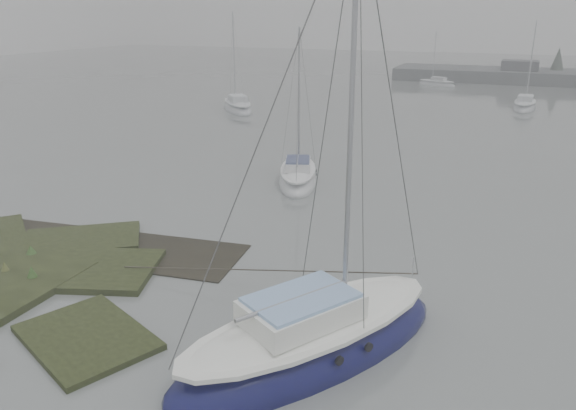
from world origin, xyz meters
The scene contains 6 objects.
ground centered at (0.00, 30.00, 0.00)m, with size 160.00×160.00×0.00m, color slate.
sailboat_main centered at (5.96, 0.99, 0.34)m, with size 6.25×7.89×10.90m.
sailboat_white centered at (0.53, 14.40, 0.24)m, with size 3.49×5.77×7.73m.
sailboat_far_a centered at (-11.43, 31.78, 0.26)m, with size 5.28×5.86×8.41m.
sailboat_far_b centered at (10.72, 41.50, 0.24)m, with size 2.17×5.54×7.66m.
sailboat_far_c centered at (1.68, 54.81, 0.19)m, with size 4.63×2.92×6.21m.
Camera 1 is at (9.73, -9.97, 7.83)m, focal length 35.00 mm.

